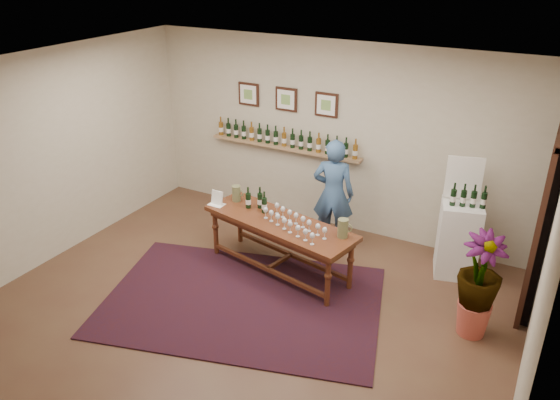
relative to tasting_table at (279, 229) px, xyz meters
The scene contains 14 objects.
ground 1.11m from the tasting_table, 85.63° to the right, with size 6.00×6.00×0.00m, color #513124.
room_shell 2.43m from the tasting_table, 23.51° to the left, with size 6.00×6.00×6.00m.
rug 1.04m from the tasting_table, 94.00° to the right, with size 3.31×2.21×0.02m, color #45130C.
tasting_table is the anchor object (origin of this frame).
table_glasses 0.33m from the tasting_table, 20.07° to the right, with size 1.18×0.27×0.16m, color silver, non-canonical shape.
table_bottles 0.53m from the tasting_table, 157.17° to the left, with size 0.31×0.18×0.33m, color black, non-canonical shape.
pitcher_left 0.87m from the tasting_table, 162.60° to the left, with size 0.14×0.14×0.22m, color #676B43, non-canonical shape.
pitcher_right 0.91m from the tasting_table, ahead, with size 0.15×0.15×0.24m, color #676B43, non-canonical shape.
menu_card 1.00m from the tasting_table, behind, with size 0.21×0.15×0.19m, color white.
display_pedestal 2.32m from the tasting_table, 27.35° to the left, with size 0.50×0.50×1.00m, color white.
pedestal_bottles 2.40m from the tasting_table, 25.68° to the left, with size 0.30×0.08×0.30m, color black, non-canonical shape.
info_sign 2.41m from the tasting_table, 30.32° to the left, with size 0.45×0.02×0.61m, color white.
potted_plant 2.51m from the tasting_table, ahead, with size 0.78×0.78×1.08m.
person 1.05m from the tasting_table, 72.01° to the left, with size 0.58×0.38×1.60m, color #3B5E8C.
Camera 1 is at (2.90, -4.55, 3.95)m, focal length 35.00 mm.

